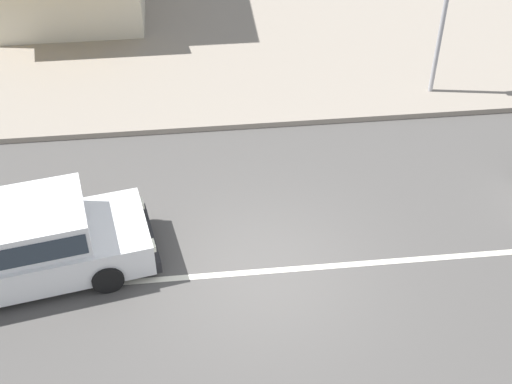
# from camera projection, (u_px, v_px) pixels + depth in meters

# --- Properties ---
(ground_plane) EXTENTS (160.00, 160.00, 0.00)m
(ground_plane) POSITION_uv_depth(u_px,v_px,m) (266.00, 271.00, 13.74)
(ground_plane) COLOR #4C4947
(lane_centre_stripe) EXTENTS (50.40, 0.14, 0.01)m
(lane_centre_stripe) POSITION_uv_depth(u_px,v_px,m) (266.00, 271.00, 13.74)
(lane_centre_stripe) COLOR silver
(lane_centre_stripe) RESTS_ON ground
(kerb_strip) EXTENTS (68.00, 10.00, 0.15)m
(kerb_strip) POSITION_uv_depth(u_px,v_px,m) (227.00, 32.00, 21.19)
(kerb_strip) COLOR gray
(kerb_strip) RESTS_ON ground
(minivan_white_0) EXTENTS (5.13, 2.66, 1.56)m
(minivan_white_0) POSITION_uv_depth(u_px,v_px,m) (10.00, 243.00, 13.12)
(minivan_white_0) COLOR white
(minivan_white_0) RESTS_ON ground
(street_clock) EXTENTS (0.58, 0.22, 3.44)m
(street_clock) POSITION_uv_depth(u_px,v_px,m) (447.00, 0.00, 16.91)
(street_clock) COLOR #9E9EA3
(street_clock) RESTS_ON kerb_strip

